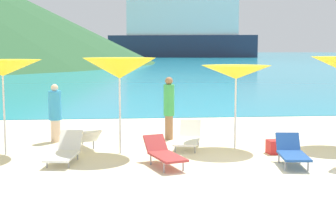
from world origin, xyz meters
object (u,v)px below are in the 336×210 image
umbrella_2 (236,72)px  beachgoer_2 (55,112)px  lounge_chair_3 (188,137)px  lounge_chair_6 (81,138)px  lounge_chair_8 (292,152)px  umbrella_1 (119,68)px  cruise_ship (183,31)px  umbrella_0 (2,68)px  lounge_chair_7 (65,151)px  beachgoer_0 (169,106)px  cooler_box (278,147)px  lounge_chair_2 (164,153)px

umbrella_2 → beachgoer_2: 5.13m
lounge_chair_3 → lounge_chair_6: (-2.80, 0.18, 0.01)m
lounge_chair_6 → lounge_chair_8: size_ratio=1.18×
umbrella_1 → lounge_chair_8: bearing=-22.7°
cruise_ship → umbrella_0: bearing=-87.2°
lounge_chair_6 → lounge_chair_7: (-0.23, -1.46, -0.04)m
lounge_chair_6 → umbrella_1: bearing=120.5°
umbrella_2 → beachgoer_2: (-4.81, 1.37, -1.15)m
lounge_chair_7 → lounge_chair_8: lounge_chair_8 is taller
lounge_chair_7 → beachgoer_0: beachgoer_0 is taller
umbrella_2 → cooler_box: size_ratio=4.35×
umbrella_0 → beachgoer_0: size_ratio=1.29×
cooler_box → lounge_chair_2: bearing=-165.5°
lounge_chair_2 → lounge_chair_7: lounge_chair_7 is taller
lounge_chair_8 → beachgoer_0: (-2.44, 3.37, 0.66)m
umbrella_1 → cruise_ship: size_ratio=0.05×
lounge_chair_8 → cruise_ship: bearing=91.0°
umbrella_0 → cooler_box: size_ratio=4.67×
lounge_chair_7 → cooler_box: lounge_chair_7 is taller
umbrella_1 → lounge_chair_3: size_ratio=1.51×
umbrella_1 → beachgoer_2: bearing=136.6°
cooler_box → lounge_chair_8: bearing=-98.8°
umbrella_1 → umbrella_2: bearing=6.7°
umbrella_2 → lounge_chair_6: (-4.03, 0.32, -1.70)m
umbrella_1 → lounge_chair_8: size_ratio=1.80×
lounge_chair_7 → beachgoer_0: size_ratio=0.85×
lounge_chair_7 → umbrella_2: bearing=24.1°
umbrella_0 → lounge_chair_3: 4.95m
umbrella_0 → cruise_ship: (22.87, 151.02, 6.67)m
lounge_chair_8 → beachgoer_2: size_ratio=0.81×
umbrella_0 → umbrella_1: 2.82m
beachgoer_0 → lounge_chair_8: bearing=-122.1°
beachgoer_0 → cooler_box: (2.52, -2.13, -0.80)m
lounge_chair_7 → lounge_chair_3: bearing=32.0°
umbrella_2 → cooler_box: (0.92, -0.72, -1.82)m
lounge_chair_8 → cruise_ship: (16.23, 152.73, 8.49)m
umbrella_0 → cooler_box: 7.02m
lounge_chair_3 → cruise_ship: cruise_ship is taller
lounge_chair_3 → cooler_box: lounge_chair_3 is taller
umbrella_0 → umbrella_1: (2.82, -0.11, -0.01)m
lounge_chair_2 → lounge_chair_7: 2.32m
lounge_chair_8 → cooler_box: bearing=93.4°
umbrella_1 → umbrella_2: (2.99, 0.35, -0.13)m
umbrella_0 → lounge_chair_8: 7.10m
umbrella_0 → lounge_chair_7: umbrella_0 is taller
lounge_chair_3 → beachgoer_2: size_ratio=0.97×
umbrella_2 → lounge_chair_2: bearing=-138.9°
beachgoer_0 → lounge_chair_2: bearing=-165.4°
umbrella_2 → cruise_ship: bearing=83.5°
umbrella_0 → lounge_chair_3: (4.58, 0.38, -1.85)m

